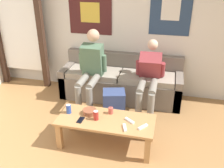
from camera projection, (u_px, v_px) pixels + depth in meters
wall_back at (109, 21)px, 4.33m from camera, size 10.00×0.07×2.55m
door_frame at (18, 24)px, 4.53m from camera, size 1.00×0.10×2.15m
couch at (121, 83)px, 4.42m from camera, size 2.09×0.65×0.76m
coffee_table at (106, 123)px, 3.22m from camera, size 1.25×0.53×0.40m
person_seated_adult at (91, 67)px, 4.02m from camera, size 0.47×0.87×1.25m
person_seated_teen at (149, 75)px, 3.90m from camera, size 0.47×1.03×1.10m
backpack at (114, 106)px, 3.81m from camera, size 0.39×0.37×0.47m
ceramic_bowl at (90, 111)px, 3.29m from camera, size 0.18×0.18×0.06m
pillar_candle at (111, 111)px, 3.29m from camera, size 0.06×0.06×0.10m
drink_can_blue at (69, 109)px, 3.30m from camera, size 0.07×0.07×0.12m
drink_can_red at (96, 115)px, 3.15m from camera, size 0.07×0.07×0.12m
game_controller_near_left at (143, 127)px, 3.02m from camera, size 0.11×0.14×0.03m
game_controller_near_right at (125, 128)px, 3.00m from camera, size 0.08×0.15×0.03m
game_controller_far_center at (130, 121)px, 3.14m from camera, size 0.14×0.11×0.03m
cell_phone at (81, 120)px, 3.16m from camera, size 0.07×0.14×0.01m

